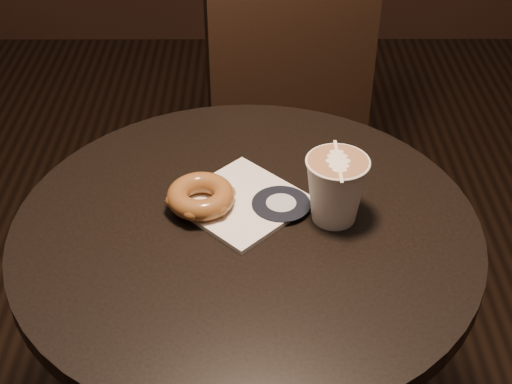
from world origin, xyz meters
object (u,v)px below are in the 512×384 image
cafe_table (247,316)px  doughnut (201,196)px  chair (302,128)px  pastry_bag (242,202)px  latte_cup (336,190)px

cafe_table → doughnut: bearing=153.7°
cafe_table → chair: bearing=78.0°
cafe_table → pastry_bag: size_ratio=4.50×
cafe_table → latte_cup: 0.28m
chair → doughnut: (-0.19, -0.54, 0.22)m
latte_cup → pastry_bag: bearing=166.7°
cafe_table → chair: 0.59m
chair → latte_cup: chair is taller
chair → latte_cup: size_ratio=9.61×
cafe_table → latte_cup: bearing=5.5°
pastry_bag → latte_cup: 0.15m
chair → pastry_bag: size_ratio=5.99×
pastry_bag → cafe_table: bearing=-126.8°
pastry_bag → chair: bearing=30.7°
doughnut → latte_cup: size_ratio=1.00×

